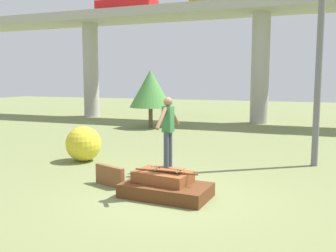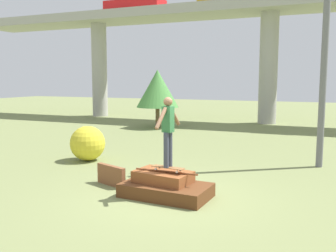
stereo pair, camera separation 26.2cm
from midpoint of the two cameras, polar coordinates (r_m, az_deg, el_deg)
The scene contains 10 objects.
ground_plane at distance 8.87m, azimuth 0.56°, elevation -10.71°, with size 80.00×80.00×0.00m, color olive.
scrap_pile at distance 8.83m, azimuth 0.44°, elevation -9.18°, with size 2.08×1.26×0.62m.
scrap_plank_loose at distance 9.78m, azimuth -7.90°, elevation -7.48°, with size 0.97×0.45×0.52m.
skateboard at distance 8.68m, azimuth 0.87°, elevation -6.35°, with size 0.82×0.29×0.09m.
skater at distance 8.51m, azimuth 0.88°, elevation -0.17°, with size 0.24×1.06×1.61m.
highway_overpass at distance 24.09m, azimuth 15.59°, elevation 15.33°, with size 44.00×3.47×7.33m.
car_on_overpass_far_right at distance 27.22m, azimuth -4.89°, elevation 18.04°, with size 4.11×1.67×1.35m.
utility_pole at distance 12.56m, azimuth 23.57°, elevation 14.88°, with size 1.30×0.20×8.82m.
tree_behind_left at distance 21.02m, azimuth -1.26°, elevation 5.71°, with size 2.37×2.37×3.25m.
bush_yellow_flowering at distance 12.79m, azimuth -11.58°, elevation -2.61°, with size 1.17×1.17×1.17m.
Camera 2 is at (3.33, -7.76, 2.72)m, focal length 40.00 mm.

